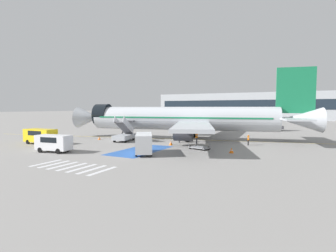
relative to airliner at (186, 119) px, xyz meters
The scene contains 24 objects.
ground_plane 4.28m from the airliner, 163.55° to the left, with size 600.00×600.00×0.00m, color gray.
apron_leadline_yellow 3.65m from the airliner, 167.42° to the right, with size 0.20×75.27×0.01m, color gold.
apron_stand_patch_blue 13.54m from the airliner, 92.94° to the right, with size 4.63×9.87×0.01m, color #2856A8.
apron_walkway_bar_0 24.47m from the airliner, 101.61° to the right, with size 0.44×3.60×0.01m, color silver.
apron_walkway_bar_1 24.26m from the airliner, 98.80° to the right, with size 0.44×3.60×0.01m, color silver.
apron_walkway_bar_2 24.11m from the airliner, 95.95° to the right, with size 0.44×3.60×0.01m, color silver.
apron_walkway_bar_3 24.02m from the airliner, 93.07° to the right, with size 0.44×3.60×0.01m, color silver.
apron_walkway_bar_4 23.98m from the airliner, 90.17° to the right, with size 0.44×3.60×0.01m, color silver.
apron_walkway_bar_5 24.01m from the airliner, 87.27° to the right, with size 0.44×3.60×0.01m, color silver.
apron_walkway_bar_6 24.10m from the airliner, 84.39° to the right, with size 0.44×3.60×0.01m, color silver.
airliner is the anchor object (origin of this frame).
boarding_stairs_forward 10.65m from the airliner, 141.38° to the right, with size 3.19×5.52×4.10m.
fuel_tanker 26.32m from the airliner, 69.47° to the left, with size 10.10×3.42×3.50m.
service_van_0 22.95m from the airliner, 139.41° to the right, with size 5.14×2.20×2.23m.
service_van_1 15.21m from the airliner, 85.96° to the right, with size 4.24×5.31×2.38m.
service_van_2 21.35m from the airliner, 116.29° to the right, with size 4.54×2.40×2.10m.
baggage_cart 11.09m from the airliner, 57.12° to the right, with size 2.92×2.17×0.87m.
ground_crew_0 4.78m from the airliner, 81.11° to the right, with size 0.29×0.46×1.83m.
ground_crew_1 5.98m from the airliner, 49.15° to the right, with size 0.27×0.45×1.85m.
ground_crew_2 11.32m from the airliner, 11.57° to the right, with size 0.26×0.45×1.59m.
traffic_cone_0 7.83m from the airliner, 84.53° to the right, with size 0.54×0.54×0.59m.
traffic_cone_1 14.44m from the airliner, 43.79° to the right, with size 0.57×0.57×0.63m.
traffic_cone_2 15.09m from the airliner, 152.10° to the right, with size 0.48×0.48×0.53m.
terminal_building 87.50m from the airliner, 84.50° to the left, with size 114.55×12.10×12.16m.
Camera 1 is at (19.69, -41.66, 5.49)m, focal length 28.00 mm.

